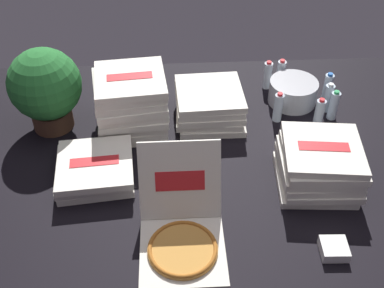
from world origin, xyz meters
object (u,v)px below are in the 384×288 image
water_bottle_4 (334,105)px  water_bottle_6 (328,98)px  pizza_stack_right_mid (131,103)px  water_bottle_1 (278,107)px  water_bottle_2 (268,75)px  water_bottle_3 (319,113)px  open_pizza_box (182,230)px  napkin_pile (334,249)px  potted_plant (45,87)px  water_bottle_5 (328,87)px  ice_bucket (293,92)px  pizza_stack_right_far (95,168)px  pizza_stack_right_near (319,165)px  pizza_stack_left_far (209,105)px  water_bottle_0 (281,74)px

water_bottle_4 → water_bottle_6: bearing=98.7°
pizza_stack_right_mid → water_bottle_1: pizza_stack_right_mid is taller
water_bottle_2 → water_bottle_3: 0.51m
water_bottle_4 → water_bottle_6: (-0.01, 0.08, 0.00)m
open_pizza_box → pizza_stack_right_mid: bearing=106.8°
water_bottle_3 → napkin_pile: size_ratio=1.63×
potted_plant → water_bottle_4: bearing=-0.5°
water_bottle_2 → potted_plant: potted_plant is taller
napkin_pile → water_bottle_1: bearing=94.2°
water_bottle_3 → water_bottle_2: bearing=118.7°
water_bottle_5 → potted_plant: 1.82m
open_pizza_box → water_bottle_6: (0.99, 1.02, 0.02)m
water_bottle_2 → water_bottle_5: (0.38, -0.17, 0.00)m
water_bottle_4 → water_bottle_5: bearing=85.5°
water_bottle_4 → water_bottle_6: size_ratio=1.00×
ice_bucket → water_bottle_4: 0.29m
water_bottle_5 → water_bottle_6: same height
pizza_stack_right_mid → potted_plant: bearing=175.1°
ice_bucket → water_bottle_4: size_ratio=1.54×
water_bottle_2 → potted_plant: (-1.42, -0.36, 0.19)m
pizza_stack_right_far → napkin_pile: (1.19, -0.59, -0.04)m
water_bottle_1 → napkin_pile: (0.08, -1.05, -0.07)m
water_bottle_2 → water_bottle_5: size_ratio=1.00×
ice_bucket → water_bottle_3: size_ratio=1.54×
pizza_stack_right_far → water_bottle_3: (1.36, 0.39, 0.04)m
open_pizza_box → pizza_stack_right_near: size_ratio=1.25×
pizza_stack_right_near → pizza_stack_right_mid: size_ratio=0.96×
pizza_stack_right_mid → napkin_pile: 1.44m
pizza_stack_left_far → water_bottle_4: same height
water_bottle_2 → pizza_stack_right_near: bearing=-83.2°
pizza_stack_right_far → water_bottle_6: (1.46, 0.55, 0.04)m
ice_bucket → water_bottle_6: 0.23m
water_bottle_0 → open_pizza_box: bearing=-119.3°
pizza_stack_right_near → napkin_pile: (-0.03, -0.48, -0.10)m
water_bottle_6 → napkin_pile: bearing=-103.3°
open_pizza_box → water_bottle_5: bearing=48.1°
pizza_stack_right_mid → water_bottle_0: size_ratio=2.32×
pizza_stack_left_far → napkin_pile: (0.51, -1.09, -0.08)m
pizza_stack_left_far → water_bottle_2: size_ratio=2.10×
water_bottle_2 → water_bottle_6: same height
pizza_stack_right_near → pizza_stack_right_far: bearing=174.9°
water_bottle_0 → water_bottle_3: bearing=-72.1°
water_bottle_3 → ice_bucket: bearing=111.7°
pizza_stack_left_far → water_bottle_5: size_ratio=2.10×
pizza_stack_left_far → water_bottle_5: same height
ice_bucket → pizza_stack_right_mid: bearing=-168.4°
pizza_stack_right_near → water_bottle_4: size_ratio=2.23×
ice_bucket → water_bottle_6: size_ratio=1.54×
pizza_stack_right_far → water_bottle_2: size_ratio=2.23×
pizza_stack_right_mid → pizza_stack_right_far: size_ratio=1.04×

